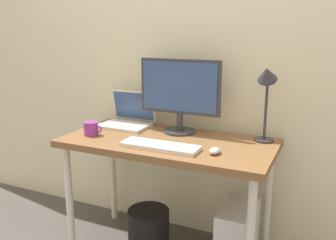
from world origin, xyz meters
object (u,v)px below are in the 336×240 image
laptop (129,117)px  mouse (215,151)px  desk (168,152)px  coffee_mug (91,129)px  computer_tower (237,239)px  monitor (179,91)px  wastebasket (149,232)px  desk_lamp (266,86)px  keyboard (160,146)px

laptop → mouse: laptop is taller
desk → coffee_mug: bearing=-166.8°
mouse → computer_tower: (0.11, 0.13, -0.57)m
laptop → computer_tower: size_ratio=0.76×
monitor → wastebasket: bearing=-115.5°
desk → mouse: 0.37m
desk → desk_lamp: desk_lamp is taller
desk → keyboard: (0.03, -0.17, 0.09)m
desk → computer_tower: desk is taller
laptop → monitor: bearing=-2.4°
desk → desk_lamp: 0.68m
laptop → keyboard: size_ratio=0.73×
desk_lamp → keyboard: size_ratio=1.05×
desk → computer_tower: bearing=0.6°
computer_tower → desk_lamp: bearing=64.7°
desk_lamp → mouse: desk_lamp is taller
coffee_mug → computer_tower: size_ratio=0.29×
computer_tower → wastebasket: computer_tower is taller
monitor → mouse: 0.51m
monitor → keyboard: size_ratio=1.18×
mouse → laptop: bearing=155.9°
laptop → coffee_mug: size_ratio=2.59×
desk → mouse: (0.33, -0.13, 0.10)m
monitor → desk_lamp: (0.52, 0.00, 0.07)m
wastebasket → desk: bearing=25.7°
desk_lamp → keyboard: desk_lamp is taller
monitor → laptop: bearing=177.6°
laptop → keyboard: bearing=-41.0°
keyboard → computer_tower: bearing=22.5°
desk_lamp → wastebasket: 1.15m
laptop → desk_lamp: (0.90, -0.02, 0.27)m
keyboard → computer_tower: size_ratio=1.05×
computer_tower → wastebasket: (-0.55, -0.06, -0.06)m
monitor → coffee_mug: (-0.47, -0.28, -0.22)m
desk → laptop: size_ratio=3.88×
monitor → mouse: bearing=-42.3°
laptop → desk: bearing=-26.5°
monitor → computer_tower: size_ratio=1.24×
monitor → coffee_mug: bearing=-148.7°
coffee_mug → keyboard: bearing=-6.4°
keyboard → mouse: 0.30m
desk → mouse: size_ratio=13.79×
monitor → computer_tower: monitor is taller
keyboard → desk_lamp: bearing=34.6°
monitor → desk_lamp: same height
computer_tower → monitor: bearing=159.1°
wastebasket → computer_tower: bearing=6.0°
mouse → desk: bearing=158.8°
monitor → coffee_mug: monitor is taller
monitor → laptop: (-0.38, 0.02, -0.20)m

